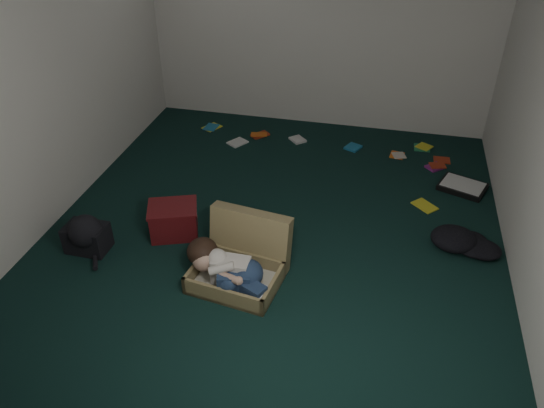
% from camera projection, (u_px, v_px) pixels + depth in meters
% --- Properties ---
extents(floor, '(4.50, 4.50, 0.00)m').
position_uv_depth(floor, '(276.00, 227.00, 4.84)').
color(floor, black).
rests_on(floor, ground).
extents(wall_back, '(4.50, 0.00, 4.50)m').
position_uv_depth(wall_back, '(321.00, 16.00, 5.92)').
color(wall_back, white).
rests_on(wall_back, ground).
extents(wall_front, '(4.50, 0.00, 4.50)m').
position_uv_depth(wall_front, '(163.00, 289.00, 2.30)').
color(wall_front, white).
rests_on(wall_front, ground).
extents(wall_left, '(0.00, 4.50, 4.50)m').
position_uv_depth(wall_left, '(46.00, 72.00, 4.48)').
color(wall_left, white).
rests_on(wall_left, ground).
extents(suitcase, '(0.76, 0.75, 0.50)m').
position_uv_depth(suitcase, '(242.00, 260.00, 4.22)').
color(suitcase, '#917F50').
rests_on(suitcase, floor).
extents(person, '(0.71, 0.43, 0.31)m').
position_uv_depth(person, '(227.00, 268.00, 4.08)').
color(person, silver).
rests_on(person, suitcase).
extents(maroon_bin, '(0.51, 0.46, 0.29)m').
position_uv_depth(maroon_bin, '(174.00, 220.00, 4.68)').
color(maroon_bin, '#5C1216').
rests_on(maroon_bin, floor).
extents(backpack, '(0.44, 0.35, 0.26)m').
position_uv_depth(backpack, '(87.00, 237.00, 4.50)').
color(backpack, black).
rests_on(backpack, floor).
extents(clothing_pile, '(0.54, 0.49, 0.15)m').
position_uv_depth(clothing_pile, '(471.00, 246.00, 4.49)').
color(clothing_pile, black).
rests_on(clothing_pile, floor).
extents(paper_tray, '(0.53, 0.46, 0.06)m').
position_uv_depth(paper_tray, '(462.00, 187.00, 5.35)').
color(paper_tray, black).
rests_on(paper_tray, floor).
extents(book_scatter, '(3.09, 1.38, 0.02)m').
position_uv_depth(book_scatter, '(354.00, 154.00, 5.95)').
color(book_scatter, yellow).
rests_on(book_scatter, floor).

